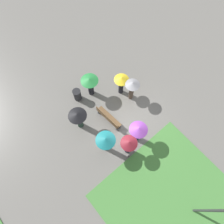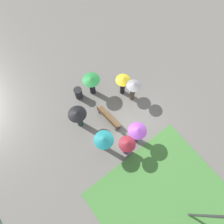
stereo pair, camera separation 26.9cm
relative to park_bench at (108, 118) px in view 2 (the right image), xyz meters
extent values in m
plane|color=#66635E|center=(-1.19, -0.77, -0.47)|extent=(90.00, 90.00, 0.00)
cube|color=#427A38|center=(-7.12, 0.48, -0.44)|extent=(8.86, 6.94, 0.06)
cube|color=brown|center=(0.01, -0.07, -0.05)|extent=(1.89, 0.57, 0.05)
cube|color=brown|center=(-0.01, 0.11, 0.20)|extent=(1.86, 0.20, 0.45)
cube|color=#383D42|center=(-0.82, -0.14, -0.27)|extent=(0.11, 0.38, 0.40)
cube|color=#383D42|center=(0.84, 0.00, -0.27)|extent=(0.11, 0.38, 0.40)
cylinder|color=#2D2D30|center=(-7.14, -0.12, 1.80)|extent=(0.12, 0.12, 4.55)
cylinder|color=#232326|center=(2.60, 0.50, -0.02)|extent=(0.51, 0.51, 0.90)
cylinder|color=black|center=(2.60, 0.50, 0.44)|extent=(0.55, 0.55, 0.03)
cylinder|color=#1E3328|center=(0.90, 1.56, 0.03)|extent=(0.50, 0.50, 1.01)
sphere|color=#997051|center=(0.90, 1.56, 0.64)|extent=(0.20, 0.20, 0.20)
cylinder|color=#4C4C4F|center=(0.90, 1.56, 0.92)|extent=(0.02, 0.02, 0.35)
cone|color=black|center=(0.90, 1.56, 1.21)|extent=(1.11, 1.11, 0.23)
cylinder|color=#47382D|center=(0.33, -2.26, 0.06)|extent=(0.42, 0.42, 1.07)
sphere|color=brown|center=(0.33, -2.26, 0.70)|extent=(0.22, 0.22, 0.22)
cylinder|color=#4C4C4F|center=(0.33, -2.26, 0.99)|extent=(0.02, 0.02, 0.35)
cone|color=gray|center=(0.33, -2.26, 1.29)|extent=(0.92, 0.92, 0.24)
cylinder|color=#282D47|center=(-2.03, -0.56, 0.02)|extent=(0.50, 0.50, 0.99)
sphere|color=brown|center=(-2.03, -0.56, 0.63)|extent=(0.22, 0.22, 0.22)
cylinder|color=#4C4C4F|center=(-2.03, -0.56, 0.91)|extent=(0.02, 0.02, 0.35)
cone|color=#703389|center=(-2.03, -0.56, 1.23)|extent=(1.08, 1.08, 0.27)
cylinder|color=#47382D|center=(-1.34, 1.28, 0.10)|extent=(0.37, 0.37, 1.14)
sphere|color=beige|center=(-1.34, 1.28, 0.78)|extent=(0.21, 0.21, 0.21)
cylinder|color=#4C4C4F|center=(-1.34, 1.28, 1.06)|extent=(0.02, 0.02, 0.35)
cone|color=#197075|center=(-1.34, 1.28, 1.37)|extent=(1.13, 1.13, 0.28)
cylinder|color=black|center=(1.10, -2.04, 0.01)|extent=(0.45, 0.45, 0.97)
sphere|color=#997051|center=(1.10, -2.04, 0.60)|extent=(0.20, 0.20, 0.20)
cylinder|color=#4C4C4F|center=(1.10, -2.04, 0.87)|extent=(0.02, 0.02, 0.35)
cone|color=gold|center=(1.10, -2.04, 1.18)|extent=(0.95, 0.95, 0.26)
cylinder|color=black|center=(2.34, -0.45, 0.02)|extent=(0.49, 0.49, 0.98)
sphere|color=tan|center=(2.34, -0.45, 0.62)|extent=(0.22, 0.22, 0.22)
cylinder|color=#4C4C4F|center=(2.34, -0.45, 0.90)|extent=(0.02, 0.02, 0.35)
cone|color=#237A38|center=(2.34, -0.45, 1.18)|extent=(1.13, 1.13, 0.20)
cylinder|color=#2D2333|center=(-2.27, 0.38, 0.03)|extent=(0.35, 0.35, 1.00)
sphere|color=brown|center=(-2.27, 0.38, 0.63)|extent=(0.21, 0.21, 0.21)
cylinder|color=#4C4C4F|center=(-2.27, 0.38, 0.91)|extent=(0.02, 0.02, 0.35)
cone|color=maroon|center=(-2.27, 0.38, 1.22)|extent=(0.97, 0.97, 0.26)
camera|label=1|loc=(-4.23, 3.28, 12.74)|focal=35.00mm
camera|label=2|loc=(-4.39, 3.07, 12.74)|focal=35.00mm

